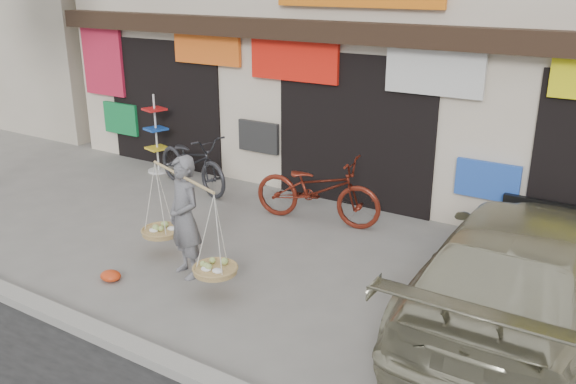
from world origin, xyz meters
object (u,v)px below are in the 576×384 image
Objects in this scene: street_vendor at (185,222)px; bike_0 at (192,162)px; bike_2 at (317,189)px; display_rack at (157,141)px; suv at (526,269)px.

bike_0 is (-2.33, 2.82, -0.24)m from street_vendor.
bike_2 is 1.33× the size of display_rack.
street_vendor is 0.91× the size of bike_2.
display_rack reaches higher than bike_2.
bike_0 is 2.88m from bike_2.
street_vendor reaches higher than bike_2.
suv is at bearing 35.89° from street_vendor.
display_rack is at bearing 86.93° from bike_0.
street_vendor is at bearing -125.19° from bike_0.
street_vendor is 0.40× the size of suv.
display_rack is (-3.69, 3.28, -0.13)m from street_vendor.
display_rack is (-7.90, 2.12, -0.07)m from suv.
street_vendor reaches higher than bike_0.
bike_0 is 0.96× the size of bike_2.
display_rack is (-1.36, 0.45, 0.11)m from bike_0.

